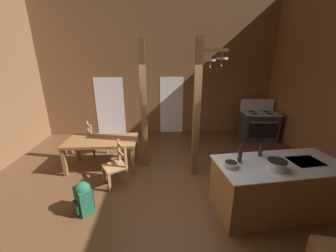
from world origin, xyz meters
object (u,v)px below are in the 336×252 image
at_px(kitchen_island, 276,187).
at_px(ladderback_chair_by_post, 96,138).
at_px(bottle_short_on_counter, 260,151).
at_px(step_stool, 328,252).
at_px(backpack, 83,197).
at_px(stove_range, 258,125).
at_px(stockpot_on_counter, 277,165).
at_px(ladderback_chair_near_window, 117,165).
at_px(bottle_tall_on_counter, 240,155).
at_px(dining_table, 102,143).
at_px(mixing_bowl_on_counter, 231,164).

distance_m(kitchen_island, ladderback_chair_by_post, 4.61).
bearing_deg(bottle_short_on_counter, step_stool, -75.24).
distance_m(backpack, bottle_short_on_counter, 3.26).
height_order(stove_range, backpack, stove_range).
height_order(ladderback_chair_by_post, stockpot_on_counter, stockpot_on_counter).
relative_size(ladderback_chair_near_window, bottle_tall_on_counter, 2.75).
bearing_deg(stockpot_on_counter, dining_table, 148.75).
bearing_deg(ladderback_chair_by_post, ladderback_chair_near_window, -61.01).
distance_m(kitchen_island, mixing_bowl_on_counter, 1.03).
height_order(step_stool, bottle_tall_on_counter, bottle_tall_on_counter).
relative_size(ladderback_chair_near_window, stockpot_on_counter, 2.61).
distance_m(stove_range, ladderback_chair_near_window, 4.99).
distance_m(kitchen_island, bottle_short_on_counter, 0.67).
bearing_deg(mixing_bowl_on_counter, step_stool, -43.57).
bearing_deg(step_stool, dining_table, 141.86).
bearing_deg(ladderback_chair_near_window, bottle_short_on_counter, -14.46).
distance_m(step_stool, mixing_bowl_on_counter, 1.62).
height_order(bottle_tall_on_counter, bottle_short_on_counter, bottle_tall_on_counter).
bearing_deg(stove_range, bottle_short_on_counter, -118.49).
relative_size(stove_range, ladderback_chair_by_post, 1.39).
bearing_deg(dining_table, ladderback_chair_near_window, -57.91).
relative_size(ladderback_chair_by_post, backpack, 1.59).
distance_m(kitchen_island, ladderback_chair_near_window, 3.10).
distance_m(kitchen_island, backpack, 3.40).
xyz_separation_m(step_stool, stockpot_on_counter, (-0.34, 0.84, 0.83)).
relative_size(ladderback_chair_near_window, backpack, 1.59).
bearing_deg(stove_range, stockpot_on_counter, -115.01).
xyz_separation_m(ladderback_chair_near_window, ladderback_chair_by_post, (-0.88, 1.59, 0.00)).
bearing_deg(kitchen_island, ladderback_chair_near_window, 161.41).
distance_m(stockpot_on_counter, bottle_short_on_counter, 0.48).
height_order(ladderback_chair_near_window, backpack, ladderback_chair_near_window).
relative_size(ladderback_chair_near_window, bottle_short_on_counter, 3.62).
relative_size(mixing_bowl_on_counter, bottle_tall_on_counter, 0.69).
distance_m(mixing_bowl_on_counter, bottle_tall_on_counter, 0.27).
bearing_deg(ladderback_chair_by_post, kitchen_island, -34.02).
xyz_separation_m(stove_range, ladderback_chair_by_post, (-5.28, -0.78, -0.03)).
relative_size(dining_table, stockpot_on_counter, 4.70).
distance_m(dining_table, mixing_bowl_on_counter, 3.14).
relative_size(stockpot_on_counter, bottle_tall_on_counter, 1.06).
height_order(ladderback_chair_by_post, mixing_bowl_on_counter, mixing_bowl_on_counter).
xyz_separation_m(step_stool, mixing_bowl_on_counter, (-1.02, 0.97, 0.79)).
xyz_separation_m(step_stool, dining_table, (-3.56, 2.79, 0.47)).
bearing_deg(stockpot_on_counter, backpack, 173.71).
relative_size(stove_range, bottle_short_on_counter, 5.03).
height_order(ladderback_chair_near_window, bottle_tall_on_counter, bottle_tall_on_counter).
distance_m(step_stool, dining_table, 4.55).
xyz_separation_m(mixing_bowl_on_counter, bottle_short_on_counter, (0.67, 0.35, 0.06)).
height_order(dining_table, ladderback_chair_by_post, ladderback_chair_by_post).
bearing_deg(stove_range, dining_table, -161.89).
bearing_deg(ladderback_chair_near_window, dining_table, 122.09).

